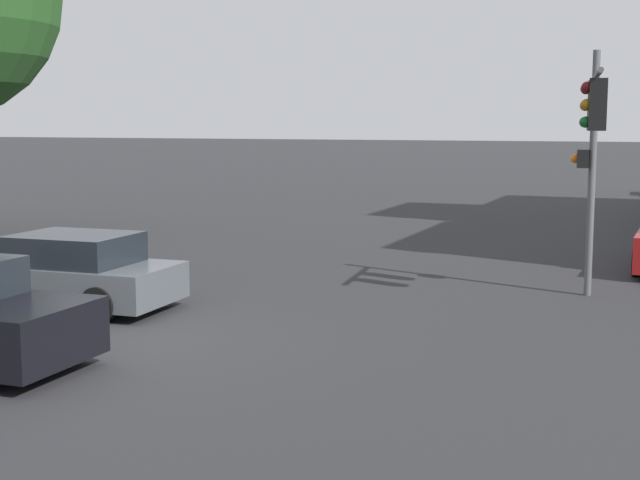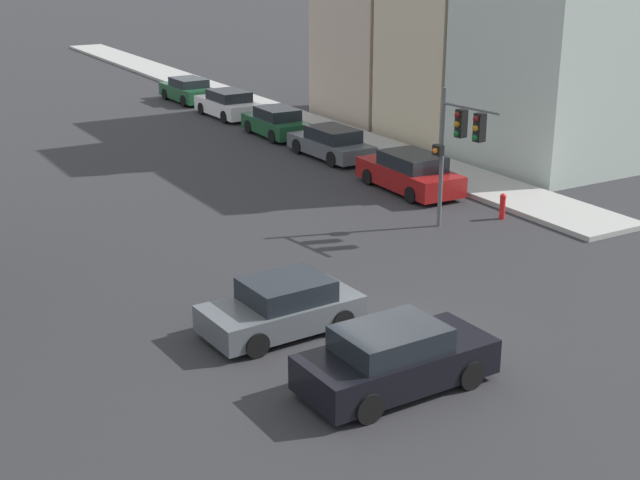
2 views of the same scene
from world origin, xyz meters
The scene contains 3 objects.
ground_plane centered at (0.00, 0.00, 0.00)m, with size 300.00×300.00×0.00m, color #28282B.
traffic_signal centered at (6.62, 5.93, 3.27)m, with size 0.77×2.54×4.71m.
crossing_car_0 centered at (-2.04, 1.93, 0.65)m, with size 4.03×2.15×1.37m.
Camera 1 is at (8.16, -11.11, 3.36)m, focal length 50.00 mm.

